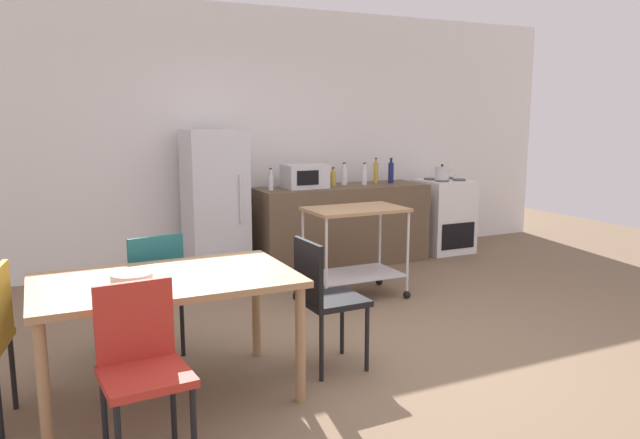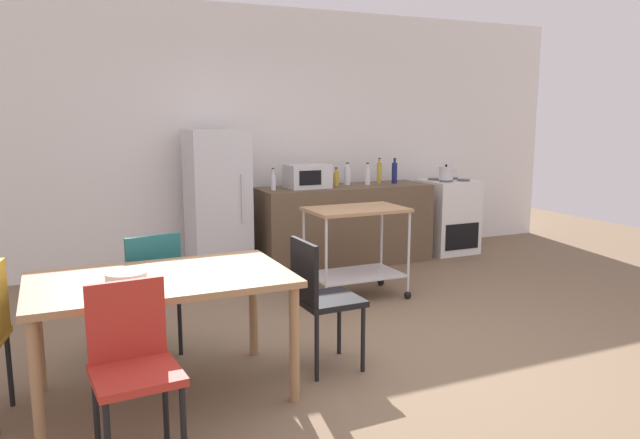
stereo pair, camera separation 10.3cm
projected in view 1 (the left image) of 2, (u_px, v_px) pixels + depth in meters
ground_plane at (397, 355)px, 4.30m from camera, size 12.00×12.00×0.00m
back_wall at (248, 137)px, 6.91m from camera, size 8.40×0.12×2.90m
kitchen_counter at (341, 225)px, 6.92m from camera, size 2.00×0.64×0.90m
dining_table at (166, 290)px, 3.55m from camera, size 1.50×0.90×0.75m
chair_black at (324, 294)px, 4.00m from camera, size 0.41×0.41×0.89m
chair_red at (142, 362)px, 2.89m from camera, size 0.43×0.43×0.89m
chair_teal at (152, 286)px, 4.20m from camera, size 0.47×0.47×0.89m
stove_oven at (443, 216)px, 7.55m from camera, size 0.60×0.61×0.92m
refrigerator at (215, 204)px, 6.34m from camera, size 0.60×0.63×1.55m
kitchen_cart at (355, 237)px, 5.60m from camera, size 0.91×0.57×0.85m
bottle_vinegar at (271, 182)px, 6.44m from camera, size 0.06×0.06×0.24m
microwave at (305, 176)px, 6.64m from camera, size 0.46×0.35×0.26m
bottle_wine at (333, 178)px, 6.84m from camera, size 0.07×0.07×0.21m
bottle_sparkling_water at (344, 175)px, 6.95m from camera, size 0.07×0.07×0.26m
bottle_sesame_oil at (364, 176)px, 6.96m from camera, size 0.06×0.06×0.25m
bottle_olive_oil at (376, 172)px, 7.12m from camera, size 0.06×0.06×0.30m
bottle_soy_sauce at (391, 172)px, 7.13m from camera, size 0.07×0.07×0.30m
fruit_bowl at (132, 279)px, 3.36m from camera, size 0.23×0.23×0.07m
kettle at (442, 173)px, 7.32m from camera, size 0.24×0.17×0.19m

